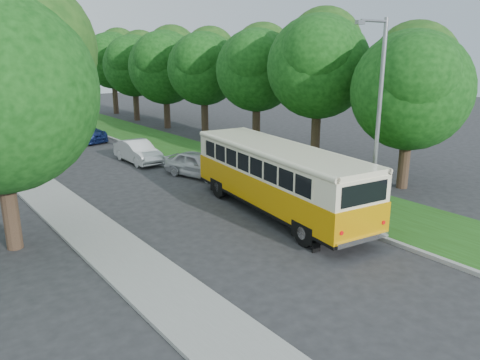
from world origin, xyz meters
TOP-DOWN VIEW (x-y plane):
  - ground at (0.00, 0.00)m, footprint 120.00×120.00m
  - curb at (3.60, 5.00)m, footprint 0.20×70.00m
  - grass_verge at (5.95, 5.00)m, footprint 4.50×70.00m
  - sidewalk at (-4.80, 5.00)m, footprint 2.20×70.00m
  - treeline at (3.15, 17.99)m, footprint 24.27×41.91m
  - lamppost_near at (4.21, -2.50)m, footprint 1.71×0.16m
  - lamppost_far at (-4.70, 16.00)m, footprint 1.71×0.16m
  - warning_sign at (-4.50, 11.98)m, footprint 0.56×0.10m
  - vintage_bus at (2.42, 0.96)m, footprint 3.94×10.48m
  - car_silver at (3.00, 8.24)m, footprint 2.73×4.41m
  - car_white at (1.83, 13.39)m, footprint 1.52×4.23m
  - car_blue at (1.42, 22.71)m, footprint 3.24×5.65m
  - car_grey at (2.00, 29.30)m, footprint 3.21×5.41m

SIDE VIEW (x-z plane):
  - ground at x=0.00m, z-range 0.00..0.00m
  - sidewalk at x=-4.80m, z-range 0.00..0.12m
  - grass_verge at x=5.95m, z-range 0.00..0.13m
  - curb at x=3.60m, z-range 0.00..0.15m
  - car_white at x=1.83m, z-range 0.00..1.39m
  - car_silver at x=3.00m, z-range 0.00..1.40m
  - car_grey at x=2.00m, z-range 0.00..1.41m
  - car_blue at x=1.42m, z-range 0.00..1.54m
  - vintage_bus at x=2.42m, z-range 0.00..3.04m
  - warning_sign at x=-4.50m, z-range 0.46..2.96m
  - lamppost_far at x=-4.70m, z-range 0.37..7.87m
  - lamppost_near at x=4.21m, z-range 0.37..8.37m
  - treeline at x=3.15m, z-range 1.20..10.66m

